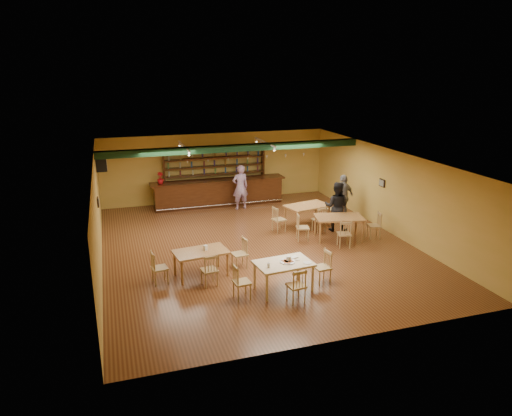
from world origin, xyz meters
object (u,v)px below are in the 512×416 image
object	(u,v)px
dining_table_b	(307,215)
patron_bar	(240,187)
bar_counter	(219,192)
patron_right_a	(336,206)
dining_table_c	(201,263)
dining_table_d	(339,228)
near_table	(283,276)

from	to	relation	value
dining_table_b	patron_bar	bearing A→B (deg)	108.88
bar_counter	patron_right_a	world-z (taller)	patron_right_a
dining_table_b	dining_table_c	size ratio (longest dim) A/B	1.07
dining_table_b	dining_table_d	distance (m)	1.72
patron_bar	patron_right_a	size ratio (longest dim) A/B	1.04
dining_table_c	dining_table_d	bearing A→B (deg)	8.96
near_table	patron_right_a	bearing A→B (deg)	42.55
dining_table_b	patron_bar	distance (m)	3.44
dining_table_c	dining_table_d	world-z (taller)	dining_table_d
dining_table_d	dining_table_b	bearing A→B (deg)	119.23
near_table	bar_counter	bearing A→B (deg)	83.00
bar_counter	near_table	distance (m)	8.47
near_table	dining_table_b	bearing A→B (deg)	54.41
dining_table_c	patron_bar	distance (m)	6.73
patron_right_a	near_table	bearing A→B (deg)	82.76
dining_table_b	dining_table_d	size ratio (longest dim) A/B	0.99
patron_right_a	bar_counter	bearing A→B (deg)	-18.84
dining_table_b	dining_table_d	world-z (taller)	dining_table_d
dining_table_b	dining_table_c	world-z (taller)	dining_table_b
dining_table_c	bar_counter	bearing A→B (deg)	65.22
dining_table_b	patron_right_a	world-z (taller)	patron_right_a
bar_counter	dining_table_b	distance (m)	4.50
dining_table_d	near_table	distance (m)	4.48
near_table	dining_table_c	bearing A→B (deg)	135.05
bar_counter	patron_bar	bearing A→B (deg)	-47.96
dining_table_b	near_table	world-z (taller)	dining_table_b
bar_counter	dining_table_d	size ratio (longest dim) A/B	3.54
bar_counter	patron_right_a	distance (m)	5.62
patron_bar	dining_table_b	bearing A→B (deg)	116.64
dining_table_b	patron_bar	world-z (taller)	patron_bar
near_table	patron_right_a	distance (m)	5.34
bar_counter	dining_table_d	xyz separation A→B (m)	(3.02, -5.36, -0.16)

